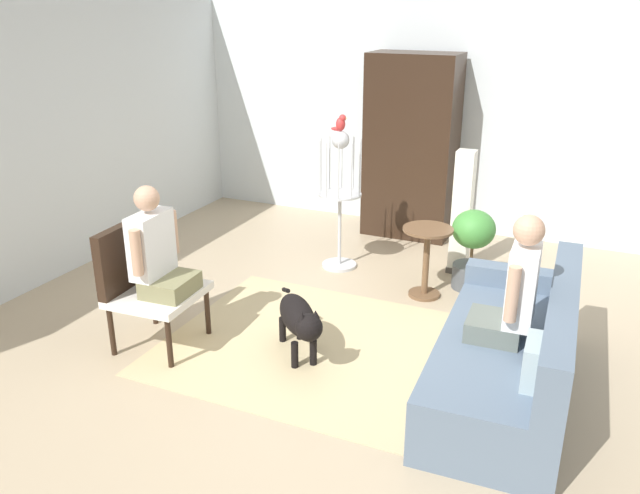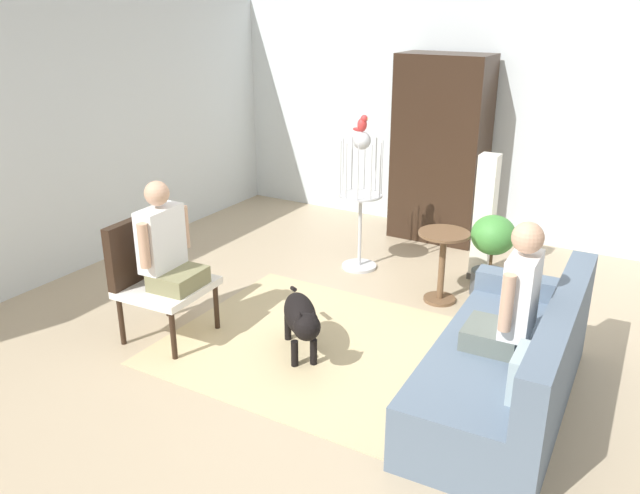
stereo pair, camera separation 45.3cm
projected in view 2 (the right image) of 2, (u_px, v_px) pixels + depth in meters
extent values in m
plane|color=tan|center=(352.00, 350.00, 5.16)|extent=(7.71, 7.71, 0.00)
cube|color=silver|center=(488.00, 122.00, 7.33)|extent=(7.00, 0.12, 2.64)
cube|color=silver|center=(78.00, 138.00, 6.46)|extent=(0.12, 7.03, 2.64)
cube|color=#C6B284|center=(342.00, 351.00, 5.14)|extent=(2.76, 2.03, 0.01)
cube|color=slate|center=(500.00, 377.00, 4.39)|extent=(0.93, 2.03, 0.44)
cube|color=slate|center=(560.00, 333.00, 4.09)|extent=(0.25, 2.00, 0.40)
cube|color=slate|center=(532.00, 287.00, 5.03)|extent=(0.86, 0.21, 0.16)
cube|color=#9EB2B7|center=(521.00, 373.00, 3.76)|extent=(0.11, 0.32, 0.28)
cylinder|color=black|center=(216.00, 306.00, 5.44)|extent=(0.04, 0.04, 0.41)
cylinder|color=black|center=(173.00, 335.00, 4.97)|extent=(0.04, 0.04, 0.41)
cylinder|color=black|center=(167.00, 294.00, 5.66)|extent=(0.04, 0.04, 0.41)
cylinder|color=black|center=(121.00, 321.00, 5.19)|extent=(0.04, 0.04, 0.41)
cube|color=white|center=(167.00, 287.00, 5.23)|extent=(0.66, 0.70, 0.06)
cube|color=black|center=(138.00, 248.00, 5.24)|extent=(0.12, 0.67, 0.52)
cube|color=#5C665F|center=(492.00, 336.00, 4.33)|extent=(0.38, 0.38, 0.14)
cube|color=white|center=(521.00, 295.00, 4.14)|extent=(0.19, 0.37, 0.53)
sphere|color=tan|center=(528.00, 238.00, 4.00)|extent=(0.20, 0.20, 0.20)
cylinder|color=tan|center=(507.00, 303.00, 3.96)|extent=(0.08, 0.08, 0.37)
cylinder|color=tan|center=(522.00, 277.00, 4.33)|extent=(0.08, 0.08, 0.37)
cube|color=#7B7852|center=(178.00, 279.00, 5.14)|extent=(0.36, 0.42, 0.14)
cube|color=white|center=(161.00, 238.00, 5.09)|extent=(0.20, 0.41, 0.50)
sphere|color=tan|center=(157.00, 193.00, 4.96)|extent=(0.19, 0.19, 0.19)
cylinder|color=tan|center=(184.00, 227.00, 5.26)|extent=(0.08, 0.08, 0.35)
cylinder|color=tan|center=(144.00, 246.00, 4.86)|extent=(0.08, 0.08, 0.35)
cylinder|color=brown|center=(444.00, 234.00, 5.78)|extent=(0.46, 0.46, 0.02)
cylinder|color=brown|center=(442.00, 268.00, 5.90)|extent=(0.06, 0.06, 0.65)
cylinder|color=brown|center=(439.00, 299.00, 6.01)|extent=(0.30, 0.30, 0.03)
ellipsoid|color=black|center=(300.00, 314.00, 5.03)|extent=(0.57, 0.61, 0.24)
sphere|color=black|center=(307.00, 327.00, 4.67)|extent=(0.20, 0.20, 0.20)
cone|color=black|center=(314.00, 314.00, 4.64)|extent=(0.06, 0.06, 0.06)
cone|color=black|center=(300.00, 315.00, 4.63)|extent=(0.06, 0.06, 0.06)
cylinder|color=black|center=(293.00, 289.00, 5.36)|extent=(0.14, 0.16, 0.10)
cylinder|color=black|center=(314.00, 352.00, 4.93)|extent=(0.06, 0.06, 0.21)
cylinder|color=black|center=(295.00, 354.00, 4.91)|extent=(0.06, 0.06, 0.21)
cylinder|color=black|center=(305.00, 326.00, 5.31)|extent=(0.06, 0.06, 0.21)
cylinder|color=black|center=(288.00, 328.00, 5.29)|extent=(0.06, 0.06, 0.21)
cylinder|color=silver|center=(359.00, 266.00, 6.76)|extent=(0.36, 0.36, 0.03)
cylinder|color=silver|center=(360.00, 232.00, 6.62)|extent=(0.04, 0.04, 0.77)
cylinder|color=silver|center=(361.00, 195.00, 6.48)|extent=(0.43, 0.43, 0.02)
cylinder|color=silver|center=(380.00, 170.00, 6.28)|extent=(0.01, 0.01, 0.54)
cylinder|color=silver|center=(382.00, 167.00, 6.40)|extent=(0.01, 0.01, 0.54)
cylinder|color=silver|center=(376.00, 165.00, 6.51)|extent=(0.01, 0.01, 0.54)
cylinder|color=silver|center=(364.00, 163.00, 6.57)|extent=(0.01, 0.01, 0.54)
cylinder|color=silver|center=(352.00, 163.00, 6.56)|extent=(0.01, 0.01, 0.54)
cylinder|color=silver|center=(343.00, 165.00, 6.48)|extent=(0.01, 0.01, 0.54)
cylinder|color=silver|center=(341.00, 168.00, 6.36)|extent=(0.01, 0.01, 0.54)
cylinder|color=silver|center=(346.00, 171.00, 6.25)|extent=(0.01, 0.01, 0.54)
cylinder|color=silver|center=(358.00, 173.00, 6.19)|extent=(0.01, 0.01, 0.54)
cylinder|color=silver|center=(371.00, 173.00, 6.20)|extent=(0.01, 0.01, 0.54)
sphere|color=silver|center=(362.00, 141.00, 6.28)|extent=(0.17, 0.17, 0.17)
ellipsoid|color=red|center=(362.00, 125.00, 6.23)|extent=(0.09, 0.10, 0.13)
sphere|color=red|center=(364.00, 119.00, 6.20)|extent=(0.07, 0.07, 0.07)
cone|color=#D8BF4C|center=(367.00, 119.00, 6.18)|extent=(0.03, 0.02, 0.02)
ellipsoid|color=red|center=(358.00, 129.00, 6.27)|extent=(0.12, 0.03, 0.04)
cylinder|color=#4C5156|center=(488.00, 283.00, 6.10)|extent=(0.34, 0.34, 0.24)
cylinder|color=brown|center=(491.00, 261.00, 6.02)|extent=(0.03, 0.03, 0.20)
ellipsoid|color=#428C3B|center=(493.00, 235.00, 5.93)|extent=(0.41, 0.41, 0.37)
cube|color=#4C4742|center=(479.00, 274.00, 6.51)|extent=(0.20, 0.20, 0.06)
cube|color=white|center=(485.00, 215.00, 6.28)|extent=(0.18, 0.18, 1.20)
cube|color=black|center=(441.00, 149.00, 7.28)|extent=(1.00, 0.56, 2.08)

